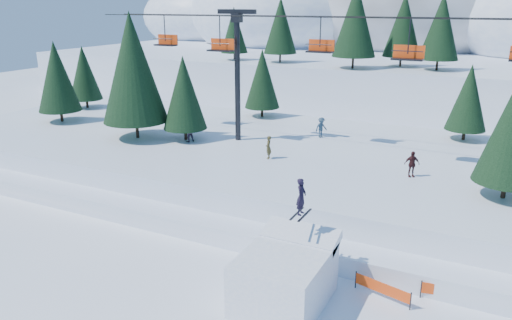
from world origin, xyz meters
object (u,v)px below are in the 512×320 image
at_px(jump_kicker, 285,275).
at_px(banner_near, 382,288).
at_px(chairlift, 372,62).
at_px(banner_far, 453,292).

distance_m(jump_kicker, banner_near, 4.62).
xyz_separation_m(chairlift, banner_near, (4.53, -14.01, -8.78)).
relative_size(chairlift, banner_near, 16.63).
xyz_separation_m(banner_near, banner_far, (3.00, 1.13, 0.00)).
height_order(chairlift, banner_far, chairlift).
distance_m(banner_near, banner_far, 3.20).
bearing_deg(chairlift, jump_kicker, -87.99).
bearing_deg(jump_kicker, banner_near, 29.33).
bearing_deg(chairlift, banner_near, -72.06).
bearing_deg(chairlift, banner_far, -59.69).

